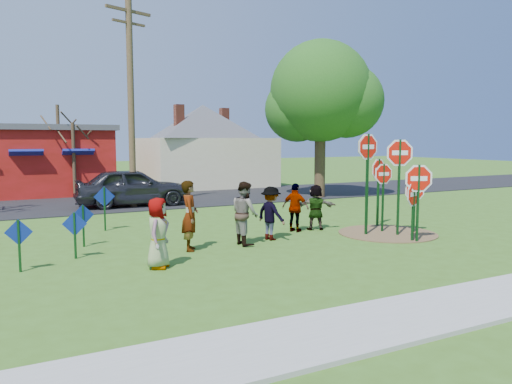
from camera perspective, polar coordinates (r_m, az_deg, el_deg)
ground at (r=15.36m, az=-0.41°, el=-5.62°), size 120.00×120.00×0.00m
sidewalk at (r=9.73m, az=19.81°, el=-12.65°), size 22.00×1.80×0.08m
road at (r=26.00m, az=-12.03°, el=-0.92°), size 120.00×7.50×0.04m
dirt_patch at (r=17.09m, az=14.78°, el=-4.58°), size 3.20×3.20×0.03m
red_building at (r=31.44m, az=-25.07°, el=3.38°), size 9.40×7.69×3.90m
cream_house at (r=33.74m, az=-6.06°, el=5.68°), size 9.40×9.40×6.50m
stop_sign_a at (r=15.72m, az=18.08°, el=0.70°), size 1.02×0.52×2.50m
stop_sign_b at (r=16.42m, az=12.64°, el=3.84°), size 1.14×0.12×3.44m
stop_sign_c at (r=16.59m, az=16.07°, el=3.03°), size 1.07×0.50×3.26m
stop_sign_d at (r=18.20m, az=13.82°, el=1.88°), size 1.03×0.29×2.57m
stop_sign_e at (r=15.84m, az=17.55°, el=-0.70°), size 1.00×0.35×1.98m
stop_sign_f at (r=17.35m, az=17.68°, el=-0.22°), size 0.92×0.28×1.89m
stop_sign_g at (r=17.14m, az=14.34°, el=1.16°), size 0.93×0.09×2.42m
blue_diamond_a at (r=12.94m, az=-25.47°, el=-4.90°), size 0.62×0.14×1.26m
blue_diamond_b at (r=13.80m, az=-20.00°, el=-4.08°), size 0.60×0.24×1.24m
blue_diamond_c at (r=15.26m, az=-19.15°, el=-3.11°), size 0.62×0.06×1.24m
blue_diamond_d at (r=17.70m, az=-16.93°, el=-1.22°), size 0.70×0.09×1.52m
person_a at (r=12.25m, az=-11.16°, el=-4.63°), size 0.91×1.00×1.72m
person_b at (r=14.03m, az=-7.57°, el=-2.70°), size 0.68×0.83×1.97m
person_c at (r=14.71m, az=-1.28°, el=-2.42°), size 0.72×0.92×1.88m
person_d at (r=15.41m, az=1.72°, el=-2.45°), size 0.88×1.20×1.66m
person_e at (r=16.80m, az=4.53°, el=-1.79°), size 0.85×1.03×1.64m
person_f at (r=17.24m, az=6.83°, el=-1.73°), size 1.52×1.02×1.57m
suv at (r=23.82m, az=-13.93°, el=0.58°), size 5.27×2.38×1.75m
utility_pole at (r=23.47m, az=-14.11°, el=10.34°), size 2.19×0.94×9.39m
leafy_tree at (r=26.99m, az=7.65°, el=10.73°), size 5.84×5.33×8.30m
bare_tree_east at (r=27.96m, az=-20.13°, el=4.59°), size 1.80×1.80×3.99m
bare_tree_extra at (r=28.38m, az=-21.64°, el=5.76°), size 1.80×1.80×4.92m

